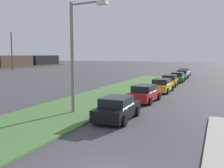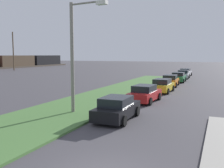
# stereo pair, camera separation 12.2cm
# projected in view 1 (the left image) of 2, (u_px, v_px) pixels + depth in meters

# --- Properties ---
(grass_median) EXTENTS (60.00, 6.00, 0.12)m
(grass_median) POSITION_uv_depth(u_px,v_px,m) (79.00, 106.00, 19.92)
(grass_median) COLOR #477238
(grass_median) RESTS_ON ground
(parked_car_black) EXTENTS (4.34, 2.09, 1.47)m
(parked_car_black) POSITION_uv_depth(u_px,v_px,m) (117.00, 108.00, 15.89)
(parked_car_black) COLOR black
(parked_car_black) RESTS_ON ground
(parked_car_red) EXTENTS (4.39, 2.19, 1.47)m
(parked_car_red) POSITION_uv_depth(u_px,v_px,m) (144.00, 94.00, 21.98)
(parked_car_red) COLOR red
(parked_car_red) RESTS_ON ground
(parked_car_yellow) EXTENTS (4.34, 2.10, 1.47)m
(parked_car_yellow) POSITION_uv_depth(u_px,v_px,m) (162.00, 86.00, 27.73)
(parked_car_yellow) COLOR gold
(parked_car_yellow) RESTS_ON ground
(parked_car_orange) EXTENTS (4.37, 2.16, 1.47)m
(parked_car_orange) POSITION_uv_depth(u_px,v_px,m) (169.00, 81.00, 33.23)
(parked_car_orange) COLOR orange
(parked_car_orange) RESTS_ON ground
(parked_car_green) EXTENTS (4.33, 2.07, 1.47)m
(parked_car_green) POSITION_uv_depth(u_px,v_px,m) (177.00, 77.00, 38.26)
(parked_car_green) COLOR #1E6B38
(parked_car_green) RESTS_ON ground
(parked_car_silver) EXTENTS (4.35, 2.11, 1.47)m
(parked_car_silver) POSITION_uv_depth(u_px,v_px,m) (182.00, 74.00, 43.92)
(parked_car_silver) COLOR #B2B5BA
(parked_car_silver) RESTS_ON ground
(parked_car_white) EXTENTS (4.37, 2.15, 1.47)m
(parked_car_white) POSITION_uv_depth(u_px,v_px,m) (184.00, 72.00, 48.81)
(parked_car_white) COLOR silver
(parked_car_white) RESTS_ON ground
(streetlight) EXTENTS (0.62, 2.87, 7.50)m
(streetlight) POSITION_uv_depth(u_px,v_px,m) (76.00, 50.00, 17.01)
(streetlight) COLOR gray
(streetlight) RESTS_ON ground
(distant_utility_pole) EXTENTS (0.30, 0.30, 10.00)m
(distant_utility_pole) POSITION_uv_depth(u_px,v_px,m) (12.00, 51.00, 66.07)
(distant_utility_pole) COLOR brown
(distant_utility_pole) RESTS_ON ground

